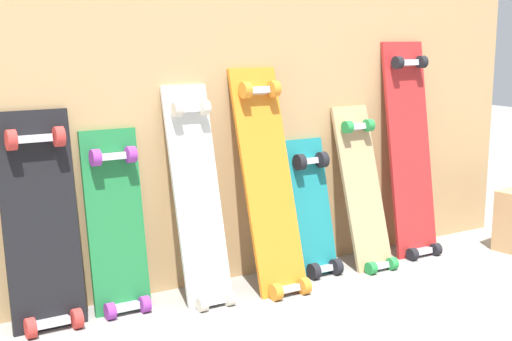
# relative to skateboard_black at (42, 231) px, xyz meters

# --- Properties ---
(ground_plane) EXTENTS (12.00, 12.00, 0.00)m
(ground_plane) POSITION_rel_skateboard_black_xyz_m (0.76, 0.03, -0.31)
(ground_plane) COLOR gray
(plywood_wall_panel) EXTENTS (2.71, 0.04, 1.59)m
(plywood_wall_panel) POSITION_rel_skateboard_black_xyz_m (0.76, 0.10, 0.48)
(plywood_wall_panel) COLOR tan
(plywood_wall_panel) RESTS_ON ground
(skateboard_black) EXTENTS (0.23, 0.19, 0.75)m
(skateboard_black) POSITION_rel_skateboard_black_xyz_m (0.00, 0.00, 0.00)
(skateboard_black) COLOR black
(skateboard_black) RESTS_ON ground
(skateboard_green) EXTENTS (0.20, 0.18, 0.68)m
(skateboard_green) POSITION_rel_skateboard_black_xyz_m (0.25, 0.01, -0.04)
(skateboard_green) COLOR #1E7238
(skateboard_green) RESTS_ON ground
(skateboard_white) EXTENTS (0.17, 0.27, 0.82)m
(skateboard_white) POSITION_rel_skateboard_black_xyz_m (0.53, -0.04, 0.02)
(skateboard_white) COLOR silver
(skateboard_white) RESTS_ON ground
(skateboard_orange) EXTENTS (0.19, 0.31, 0.87)m
(skateboard_orange) POSITION_rel_skateboard_black_xyz_m (0.81, -0.07, 0.05)
(skateboard_orange) COLOR orange
(skateboard_orange) RESTS_ON ground
(skateboard_teal) EXTENTS (0.17, 0.21, 0.59)m
(skateboard_teal) POSITION_rel_skateboard_black_xyz_m (1.04, -0.01, -0.09)
(skateboard_teal) COLOR #197A7F
(skateboard_teal) RESTS_ON ground
(skateboard_natural) EXTENTS (0.17, 0.27, 0.71)m
(skateboard_natural) POSITION_rel_skateboard_black_xyz_m (1.26, -0.05, -0.03)
(skateboard_natural) COLOR tan
(skateboard_natural) RESTS_ON ground
(skateboard_red) EXTENTS (0.21, 0.22, 0.96)m
(skateboard_red) POSITION_rel_skateboard_black_xyz_m (1.54, -0.02, 0.10)
(skateboard_red) COLOR #B22626
(skateboard_red) RESTS_ON ground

